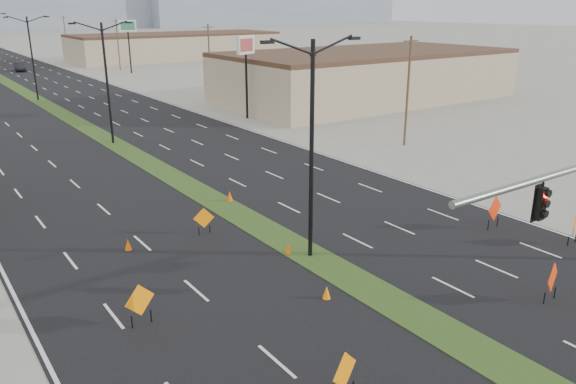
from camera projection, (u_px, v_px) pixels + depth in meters
building_se_near at (366, 77)px, 70.00m from camera, size 36.00×18.00×5.50m
building_se_far at (176, 47)px, 122.61m from camera, size 44.00×16.00×5.00m
mesa_east at (268, 9)px, 337.64m from camera, size 160.00×50.00×18.00m
streetlight_0 at (312, 145)px, 25.00m from camera, size 5.15×0.24×10.02m
streetlight_1 at (107, 80)px, 46.68m from camera, size 5.15×0.24×10.02m
streetlight_2 at (32, 56)px, 68.37m from camera, size 5.15×0.24×10.02m
utility_pole_0 at (408, 90)px, 46.24m from camera, size 1.60×0.20×9.00m
utility_pole_1 at (209, 58)px, 73.35m from camera, size 1.60×0.20×9.00m
utility_pole_2 at (118, 44)px, 100.46m from camera, size 1.60×0.20×9.00m
utility_pole_3 at (65, 35)px, 127.56m from camera, size 1.60×0.20×9.00m
car_mid at (20, 66)px, 100.54m from camera, size 2.33×5.09×1.62m
construction_sign_0 at (140, 302)px, 20.62m from camera, size 1.24×0.35×1.69m
construction_sign_1 at (345, 372)px, 16.65m from camera, size 1.22×0.44×1.70m
construction_sign_2 at (204, 219)px, 28.99m from camera, size 1.03×0.40×1.43m
construction_sign_3 at (552, 279)px, 22.29m from camera, size 1.24×0.41×1.71m
construction_sign_4 at (495, 209)px, 29.62m from camera, size 1.37×0.25×1.83m
construction_sign_5 at (574, 227)px, 27.72m from camera, size 1.10×0.53×1.59m
cone_0 at (327, 292)px, 22.73m from camera, size 0.42×0.42×0.57m
cone_1 at (288, 249)px, 26.85m from camera, size 0.34×0.34×0.53m
cone_2 at (230, 196)px, 33.99m from camera, size 0.41×0.41×0.66m
cone_3 at (128, 245)px, 27.26m from camera, size 0.35×0.35×0.57m
pole_sign_east_near at (246, 52)px, 56.91m from camera, size 2.64×1.46×8.40m
pole_sign_east_far at (128, 30)px, 95.37m from camera, size 2.91×0.92×8.90m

